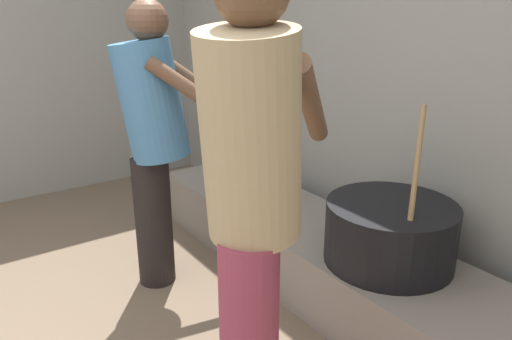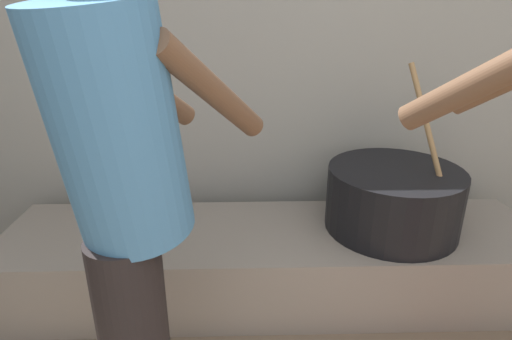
# 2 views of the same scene
# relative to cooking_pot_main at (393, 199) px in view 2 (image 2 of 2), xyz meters

# --- Properties ---
(block_enclosure_rear) EXTENTS (5.26, 0.20, 2.39)m
(block_enclosure_rear) POSITION_rel_cooking_pot_main_xyz_m (-0.35, 0.51, 0.71)
(block_enclosure_rear) COLOR gray
(block_enclosure_rear) RESTS_ON ground_plane
(hearth_ledge) EXTENTS (2.46, 0.60, 0.34)m
(hearth_ledge) POSITION_rel_cooking_pot_main_xyz_m (-0.55, -0.01, -0.32)
(hearth_ledge) COLOR slate
(hearth_ledge) RESTS_ON ground_plane
(cooking_pot_main) EXTENTS (0.60, 0.60, 0.74)m
(cooking_pot_main) POSITION_rel_cooking_pot_main_xyz_m (0.00, 0.00, 0.00)
(cooking_pot_main) COLOR black
(cooking_pot_main) RESTS_ON hearth_ledge
(cook_in_blue_shirt) EXTENTS (0.61, 0.71, 1.52)m
(cook_in_blue_shirt) POSITION_rel_cooking_pot_main_xyz_m (-0.98, -0.71, 0.38)
(cook_in_blue_shirt) COLOR black
(cook_in_blue_shirt) RESTS_ON ground_plane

